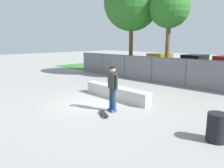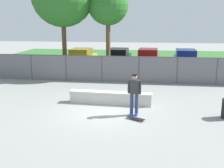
% 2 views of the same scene
% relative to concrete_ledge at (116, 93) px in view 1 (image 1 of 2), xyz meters
% --- Properties ---
extents(ground_plane, '(80.00, 80.00, 0.00)m').
position_rel_concrete_ledge_xyz_m(ground_plane, '(-0.04, -1.15, -0.31)').
color(ground_plane, gray).
extents(grass_strip, '(29.41, 20.00, 0.02)m').
position_rel_concrete_ledge_xyz_m(grass_strip, '(-0.04, 15.29, -0.30)').
color(grass_strip, '#336B2D').
rests_on(grass_strip, ground).
extents(concrete_ledge, '(4.13, 0.70, 0.61)m').
position_rel_concrete_ledge_xyz_m(concrete_ledge, '(0.00, 0.00, 0.00)').
color(concrete_ledge, '#B7B5AD').
rests_on(concrete_ledge, ground).
extents(skateboarder, '(0.59, 0.34, 1.84)m').
position_rel_concrete_ledge_xyz_m(skateboarder, '(1.25, -1.51, 0.72)').
color(skateboarder, '#2647A5').
rests_on(skateboarder, ground).
extents(skateboard, '(0.80, 0.56, 0.09)m').
position_rel_concrete_ledge_xyz_m(skateboard, '(1.36, -2.12, -0.24)').
color(skateboard, black).
rests_on(skateboard, ground).
extents(chainlink_fence, '(17.48, 0.07, 1.77)m').
position_rel_concrete_ledge_xyz_m(chainlink_fence, '(-0.04, 4.99, 0.65)').
color(chainlink_fence, '#4C4C51').
rests_on(chainlink_fence, ground).
extents(tree_near_left, '(4.37, 4.37, 7.93)m').
position_rel_concrete_ledge_xyz_m(tree_near_left, '(-4.22, 6.27, 5.42)').
color(tree_near_left, '#513823').
rests_on(tree_near_left, ground).
extents(tree_near_right, '(2.86, 2.86, 6.56)m').
position_rel_concrete_ledge_xyz_m(tree_near_right, '(-1.08, 6.63, 4.76)').
color(tree_near_right, brown).
rests_on(tree_near_right, ground).
extents(car_yellow, '(2.18, 4.28, 1.66)m').
position_rel_concrete_ledge_xyz_m(car_yellow, '(-4.02, 10.49, 0.53)').
color(car_yellow, gold).
rests_on(car_yellow, ground).
extents(car_black, '(2.18, 4.28, 1.66)m').
position_rel_concrete_ledge_xyz_m(car_black, '(-0.80, 10.94, 0.53)').
color(car_black, black).
rests_on(car_black, ground).
extents(trash_bin, '(0.56, 0.56, 0.84)m').
position_rel_concrete_ledge_xyz_m(trash_bin, '(5.24, -1.37, 0.11)').
color(trash_bin, black).
rests_on(trash_bin, ground).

